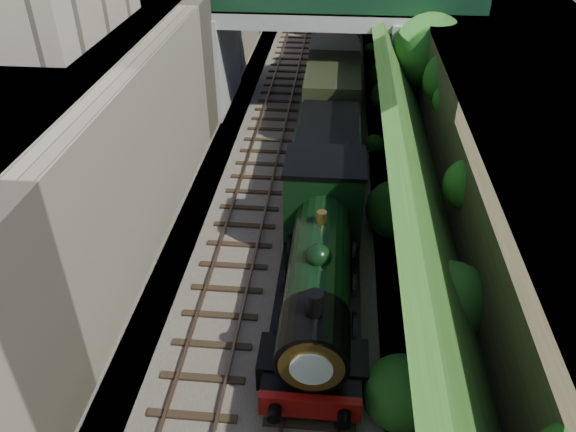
{
  "coord_description": "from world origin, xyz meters",
  "views": [
    {
      "loc": [
        1.51,
        -7.32,
        13.3
      ],
      "look_at": [
        0.0,
        8.72,
        2.43
      ],
      "focal_mm": 35.0,
      "sensor_mm": 36.0,
      "label": 1
    }
  ],
  "objects_px": {
    "tender": "(327,161)",
    "road_bridge": "(331,39)",
    "tree": "(431,53)",
    "locomotive": "(320,261)"
  },
  "relations": [
    {
      "from": "tree",
      "to": "locomotive",
      "type": "relative_size",
      "value": 0.65
    },
    {
      "from": "road_bridge",
      "to": "tree",
      "type": "relative_size",
      "value": 2.42
    },
    {
      "from": "road_bridge",
      "to": "locomotive",
      "type": "height_order",
      "value": "road_bridge"
    },
    {
      "from": "tree",
      "to": "locomotive",
      "type": "distance_m",
      "value": 14.21
    },
    {
      "from": "tender",
      "to": "road_bridge",
      "type": "bearing_deg",
      "value": 91.52
    },
    {
      "from": "tree",
      "to": "tender",
      "type": "height_order",
      "value": "tree"
    },
    {
      "from": "locomotive",
      "to": "road_bridge",
      "type": "bearing_deg",
      "value": 90.86
    },
    {
      "from": "road_bridge",
      "to": "locomotive",
      "type": "relative_size",
      "value": 1.56
    },
    {
      "from": "tree",
      "to": "locomotive",
      "type": "bearing_deg",
      "value": -109.77
    },
    {
      "from": "road_bridge",
      "to": "locomotive",
      "type": "xyz_separation_m",
      "value": [
        0.26,
        -16.99,
        -2.18
      ]
    }
  ]
}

